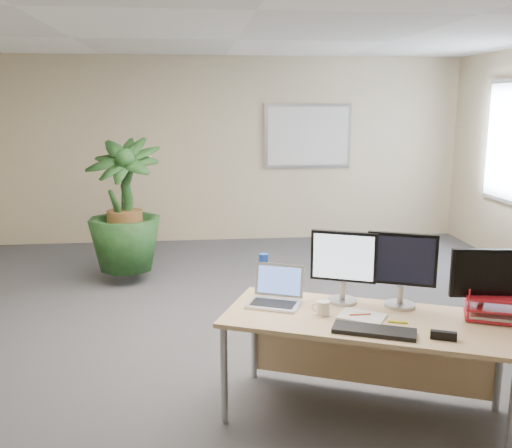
{
  "coord_description": "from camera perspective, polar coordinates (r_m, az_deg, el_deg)",
  "views": [
    {
      "loc": [
        -0.5,
        -4.44,
        2.01
      ],
      "look_at": [
        0.03,
        0.35,
        1.0
      ],
      "focal_mm": 40.0,
      "sensor_mm": 36.0,
      "label": 1
    }
  ],
  "objects": [
    {
      "name": "laptop",
      "position": [
        3.9,
        2.01,
        -7.02
      ],
      "size": [
        0.43,
        0.41,
        0.25
      ],
      "color": "white",
      "rests_on": "desk"
    },
    {
      "name": "monitor_left",
      "position": [
        3.89,
        8.74,
        -3.78
      ],
      "size": [
        0.42,
        0.21,
        0.49
      ],
      "color": "#ACACB0",
      "rests_on": "desk"
    },
    {
      "name": "back_wall",
      "position": [
        8.48,
        -2.92,
        7.39
      ],
      "size": [
        7.0,
        0.04,
        2.7
      ],
      "primitive_type": "cube",
      "color": "#C7B38C",
      "rests_on": "floor"
    },
    {
      "name": "letter_tray",
      "position": [
        3.91,
        22.48,
        -7.82
      ],
      "size": [
        0.38,
        0.34,
        0.15
      ],
      "color": "#AD1520",
      "rests_on": "desk"
    },
    {
      "name": "whiteboard",
      "position": [
        8.59,
        5.19,
        8.75
      ],
      "size": [
        1.3,
        0.04,
        0.95
      ],
      "color": "#B6B6BB",
      "rests_on": "back_wall"
    },
    {
      "name": "desk",
      "position": [
        3.87,
        11.05,
        -10.66
      ],
      "size": [
        1.94,
        1.4,
        0.69
      ],
      "color": "tan",
      "rests_on": "floor"
    },
    {
      "name": "monitor_right",
      "position": [
        3.88,
        14.36,
        -3.97
      ],
      "size": [
        0.43,
        0.22,
        0.5
      ],
      "color": "#ACACB0",
      "rests_on": "desk"
    },
    {
      "name": "spiral_notebook",
      "position": [
        3.72,
        10.57,
        -9.07
      ],
      "size": [
        0.35,
        0.33,
        0.01
      ],
      "primitive_type": "cube",
      "rotation": [
        0.0,
        0.0,
        -0.57
      ],
      "color": "silver",
      "rests_on": "desk"
    },
    {
      "name": "ceiling",
      "position": [
        4.52,
        0.12,
        20.63
      ],
      "size": [
        7.0,
        8.0,
        0.02
      ],
      "primitive_type": "cube",
      "color": "white",
      "rests_on": "back_wall"
    },
    {
      "name": "keyboard",
      "position": [
        3.5,
        11.73,
        -10.41
      ],
      "size": [
        0.51,
        0.34,
        0.03
      ],
      "primitive_type": "cube",
      "rotation": [
        0.0,
        0.0,
        -0.4
      ],
      "color": "black",
      "rests_on": "desk"
    },
    {
      "name": "monitor_dark",
      "position": [
        3.85,
        21.75,
        -5.1
      ],
      "size": [
        0.4,
        0.18,
        0.45
      ],
      "color": "#ACACB0",
      "rests_on": "desk"
    },
    {
      "name": "yellow_highlighter",
      "position": [
        3.68,
        14.0,
        -9.48
      ],
      "size": [
        0.12,
        0.06,
        0.02
      ],
      "primitive_type": "cylinder",
      "rotation": [
        0.0,
        1.57,
        -0.35
      ],
      "color": "#F4F71A",
      "rests_on": "desk"
    },
    {
      "name": "orange_pen",
      "position": [
        3.72,
        10.38,
        -8.89
      ],
      "size": [
        0.14,
        0.01,
        0.01
      ],
      "primitive_type": "cylinder",
      "rotation": [
        0.0,
        1.57,
        0.02
      ],
      "color": "#DC4618",
      "rests_on": "spiral_notebook"
    },
    {
      "name": "floor_plant",
      "position": [
        6.62,
        -12.99,
        0.59
      ],
      "size": [
        1.04,
        1.04,
        1.5
      ],
      "primitive_type": "imported",
      "rotation": [
        0.0,
        0.0,
        -0.28
      ],
      "color": "#133416",
      "rests_on": "floor"
    },
    {
      "name": "coffee_mug",
      "position": [
        3.71,
        6.7,
        -8.35
      ],
      "size": [
        0.12,
        0.08,
        0.09
      ],
      "color": "white",
      "rests_on": "desk"
    },
    {
      "name": "water_bottle",
      "position": [
        4.1,
        0.77,
        -4.98
      ],
      "size": [
        0.07,
        0.07,
        0.28
      ],
      "color": "silver",
      "rests_on": "desk"
    },
    {
      "name": "stapler",
      "position": [
        3.5,
        18.24,
        -10.54
      ],
      "size": [
        0.15,
        0.09,
        0.05
      ],
      "primitive_type": "cube",
      "rotation": [
        0.0,
        0.0,
        -0.4
      ],
      "color": "black",
      "rests_on": "desk"
    },
    {
      "name": "floor",
      "position": [
        4.9,
        0.1,
        -12.36
      ],
      "size": [
        8.0,
        8.0,
        0.0
      ],
      "primitive_type": "plane",
      "color": "#404045",
      "rests_on": "ground"
    }
  ]
}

